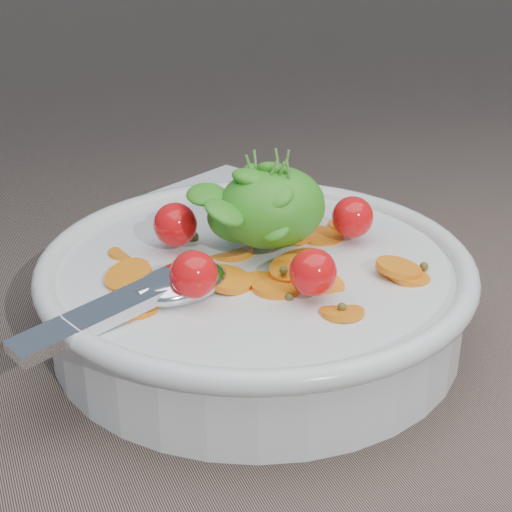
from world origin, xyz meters
name	(u,v)px	position (x,y,z in m)	size (l,w,h in m)	color
ground	(259,340)	(0.00, 0.00, 0.00)	(6.00, 6.00, 0.00)	#756154
bowl	(256,288)	(0.00, 0.01, 0.03)	(0.29, 0.27, 0.12)	silver
napkin	(223,204)	(0.06, 0.22, 0.00)	(0.15, 0.13, 0.01)	white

